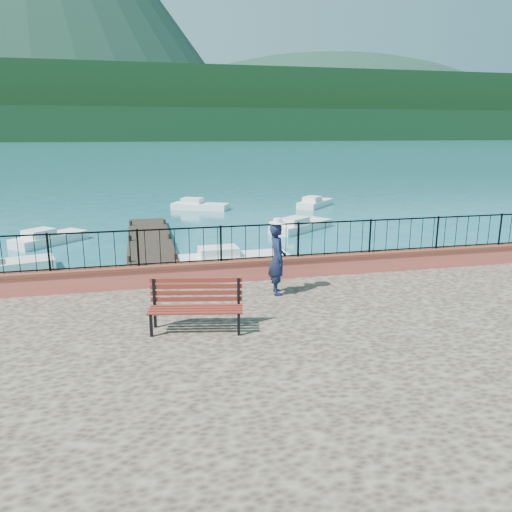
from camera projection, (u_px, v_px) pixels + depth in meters
name	position (u px, v px, depth m)	size (l,w,h in m)	color
ground	(265.00, 383.00, 10.66)	(2000.00, 2000.00, 0.00)	#19596B
parapet	(232.00, 270.00, 13.80)	(28.00, 0.46, 0.58)	#C35746
railing	(232.00, 244.00, 13.61)	(27.00, 0.05, 0.95)	black
dock	(151.00, 253.00, 21.51)	(2.00, 16.00, 0.30)	#2D231C
far_forest	(138.00, 125.00, 291.69)	(900.00, 60.00, 18.00)	black
foothills	(136.00, 107.00, 345.18)	(900.00, 120.00, 44.00)	black
companion_hill	(328.00, 136.00, 588.55)	(448.00, 384.00, 180.00)	#142D23
park_bench	(196.00, 316.00, 10.30)	(2.01, 0.99, 1.07)	black
person	(277.00, 259.00, 12.54)	(0.67, 0.44, 1.82)	#111834
hat	(278.00, 221.00, 12.31)	(0.44, 0.44, 0.12)	white
boat_1	(235.00, 255.00, 20.01)	(4.37, 1.30, 0.80)	white
boat_2	(301.00, 223.00, 27.13)	(4.16, 1.30, 0.80)	silver
boat_3	(49.00, 235.00, 23.86)	(3.54, 1.30, 0.80)	white
boat_4	(200.00, 204.00, 34.35)	(3.86, 1.30, 0.80)	white
boat_5	(315.00, 201.00, 35.72)	(3.61, 1.30, 0.80)	white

